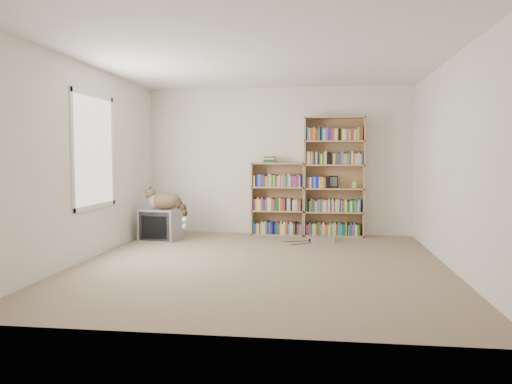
# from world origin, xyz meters

# --- Properties ---
(floor) EXTENTS (4.50, 5.00, 0.01)m
(floor) POSITION_xyz_m (0.00, 0.00, 0.00)
(floor) COLOR gray
(floor) RESTS_ON ground
(wall_back) EXTENTS (4.50, 0.02, 2.50)m
(wall_back) POSITION_xyz_m (0.00, 2.50, 1.25)
(wall_back) COLOR white
(wall_back) RESTS_ON floor
(wall_front) EXTENTS (4.50, 0.02, 2.50)m
(wall_front) POSITION_xyz_m (0.00, -2.50, 1.25)
(wall_front) COLOR white
(wall_front) RESTS_ON floor
(wall_left) EXTENTS (0.02, 5.00, 2.50)m
(wall_left) POSITION_xyz_m (-2.25, 0.00, 1.25)
(wall_left) COLOR white
(wall_left) RESTS_ON floor
(wall_right) EXTENTS (0.02, 5.00, 2.50)m
(wall_right) POSITION_xyz_m (2.25, 0.00, 1.25)
(wall_right) COLOR white
(wall_right) RESTS_ON floor
(ceiling) EXTENTS (4.50, 5.00, 0.02)m
(ceiling) POSITION_xyz_m (0.00, 0.00, 2.50)
(ceiling) COLOR white
(ceiling) RESTS_ON wall_back
(window) EXTENTS (0.02, 1.22, 1.52)m
(window) POSITION_xyz_m (-2.24, 0.20, 1.40)
(window) COLOR white
(window) RESTS_ON wall_left
(crt_tv) EXTENTS (0.63, 0.58, 0.49)m
(crt_tv) POSITION_xyz_m (-1.80, 1.61, 0.24)
(crt_tv) COLOR #949496
(crt_tv) RESTS_ON floor
(cat) EXTENTS (0.78, 0.54, 0.60)m
(cat) POSITION_xyz_m (-1.67, 1.56, 0.59)
(cat) COLOR #362316
(cat) RESTS_ON crt_tv
(bookcase_tall) EXTENTS (0.99, 0.30, 1.98)m
(bookcase_tall) POSITION_xyz_m (0.94, 2.36, 0.94)
(bookcase_tall) COLOR #A87954
(bookcase_tall) RESTS_ON floor
(bookcase_short) EXTENTS (0.89, 0.30, 1.23)m
(bookcase_short) POSITION_xyz_m (0.00, 2.36, 0.56)
(bookcase_short) COLOR #A87954
(bookcase_short) RESTS_ON floor
(book_stack) EXTENTS (0.19, 0.25, 0.11)m
(book_stack) POSITION_xyz_m (-0.14, 2.33, 1.28)
(book_stack) COLOR #DA491D
(book_stack) RESTS_ON bookcase_short
(green_mug) EXTENTS (0.10, 0.10, 0.11)m
(green_mug) POSITION_xyz_m (1.28, 2.34, 0.86)
(green_mug) COLOR #94C438
(green_mug) RESTS_ON bookcase_tall
(framed_print) EXTENTS (0.15, 0.05, 0.20)m
(framed_print) POSITION_xyz_m (0.93, 2.44, 0.91)
(framed_print) COLOR black
(framed_print) RESTS_ON bookcase_tall
(dvd_player) EXTENTS (0.42, 0.34, 0.09)m
(dvd_player) POSITION_xyz_m (0.73, 1.76, 0.04)
(dvd_player) COLOR #B8B7BC
(dvd_player) RESTS_ON floor
(wall_outlet) EXTENTS (0.01, 0.08, 0.13)m
(wall_outlet) POSITION_xyz_m (-2.24, 1.95, 0.32)
(wall_outlet) COLOR silver
(wall_outlet) RESTS_ON wall_left
(floor_cables) EXTENTS (1.20, 0.70, 0.01)m
(floor_cables) POSITION_xyz_m (0.02, 1.64, 0.00)
(floor_cables) COLOR black
(floor_cables) RESTS_ON floor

